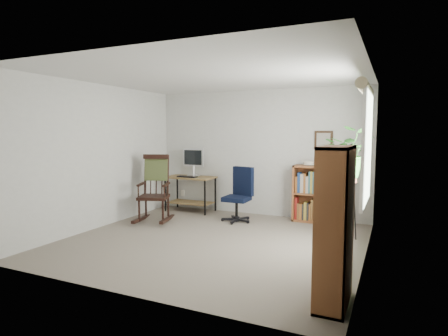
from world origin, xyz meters
The scene contains 18 objects.
floor centered at (0.00, 0.00, 0.00)m, with size 4.20×4.00×0.00m, color gray.
ceiling centered at (0.00, 0.00, 2.40)m, with size 4.20×4.00×0.00m, color silver.
wall_back centered at (0.00, 2.00, 1.20)m, with size 4.20×0.00×2.40m, color beige.
wall_front centered at (0.00, -2.00, 1.20)m, with size 4.20×0.00×2.40m, color beige.
wall_left centered at (-2.10, 0.00, 1.20)m, with size 0.00×4.00×2.40m, color beige.
wall_right centered at (2.10, 0.00, 1.20)m, with size 0.00×4.00×2.40m, color beige.
window centered at (2.06, 0.30, 1.40)m, with size 0.12×1.20×1.50m, color white, non-canonical shape.
desk centered at (-1.35, 1.70, 0.35)m, with size 0.98×0.54×0.71m, color olive, non-canonical shape.
monitor centered at (-1.35, 1.84, 0.99)m, with size 0.46×0.16×0.56m, color silver, non-canonical shape.
keyboard centered at (-1.35, 1.58, 0.72)m, with size 0.40×0.15×0.03m, color black.
office_chair centered at (-0.15, 1.27, 0.50)m, with size 0.54×0.54×0.99m, color black, non-canonical shape.
rocking_chair centered at (-1.51, 0.66, 0.61)m, with size 0.63×1.05×1.22m, color black, non-canonical shape.
low_bookshelf centered at (1.23, 1.82, 0.51)m, with size 0.96×0.32×1.01m, color brown, non-canonical shape.
tall_bookshelf centered at (1.92, -1.34, 0.74)m, with size 0.28×0.65×1.48m, color brown, non-canonical shape.
plant_stand centered at (1.80, 0.89, 0.51)m, with size 0.28×0.28×1.01m, color black, non-canonical shape.
spider_plant centered at (1.80, 0.89, 1.67)m, with size 1.69×1.88×1.46m, color #256021.
potted_plant_small centered at (1.51, 1.83, 1.07)m, with size 0.13×0.24×0.11m, color #256021.
framed_picture centered at (1.23, 1.97, 1.47)m, with size 0.32×0.04×0.32m, color black, non-canonical shape.
Camera 1 is at (2.40, -4.83, 1.61)m, focal length 30.00 mm.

